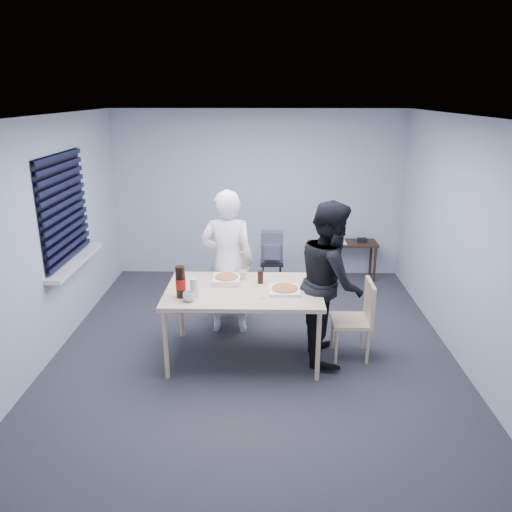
{
  "coord_description": "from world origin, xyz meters",
  "views": [
    {
      "loc": [
        0.14,
        -5.23,
        2.83
      ],
      "look_at": [
        0.02,
        0.1,
        1.07
      ],
      "focal_mm": 35.0,
      "sensor_mm": 36.0,
      "label": 1
    }
  ],
  "objects_px": {
    "chair_far": "(232,282)",
    "backpack": "(272,247)",
    "stool": "(272,268)",
    "mug_a": "(189,297)",
    "side_table": "(348,247)",
    "chair_right": "(359,314)",
    "dining_table": "(244,294)",
    "person_black": "(330,282)",
    "mug_b": "(243,275)",
    "soda_bottle": "(181,282)",
    "person_white": "(228,262)"
  },
  "relations": [
    {
      "from": "person_white",
      "to": "backpack",
      "type": "bearing_deg",
      "value": -113.0
    },
    {
      "from": "stool",
      "to": "mug_a",
      "type": "bearing_deg",
      "value": -110.55
    },
    {
      "from": "chair_right",
      "to": "side_table",
      "type": "relative_size",
      "value": 0.99
    },
    {
      "from": "side_table",
      "to": "soda_bottle",
      "type": "height_order",
      "value": "soda_bottle"
    },
    {
      "from": "chair_far",
      "to": "mug_b",
      "type": "xyz_separation_m",
      "value": [
        0.17,
        -0.66,
        0.35
      ]
    },
    {
      "from": "soda_bottle",
      "to": "mug_a",
      "type": "bearing_deg",
      "value": -47.42
    },
    {
      "from": "chair_far",
      "to": "chair_right",
      "type": "relative_size",
      "value": 1.0
    },
    {
      "from": "dining_table",
      "to": "mug_a",
      "type": "relative_size",
      "value": 13.57
    },
    {
      "from": "dining_table",
      "to": "person_black",
      "type": "relative_size",
      "value": 0.94
    },
    {
      "from": "dining_table",
      "to": "chair_far",
      "type": "xyz_separation_m",
      "value": [
        -0.19,
        0.96,
        -0.24
      ]
    },
    {
      "from": "dining_table",
      "to": "chair_right",
      "type": "bearing_deg",
      "value": 1.54
    },
    {
      "from": "chair_right",
      "to": "backpack",
      "type": "distance_m",
      "value": 2.14
    },
    {
      "from": "person_black",
      "to": "mug_b",
      "type": "relative_size",
      "value": 17.7
    },
    {
      "from": "person_white",
      "to": "dining_table",
      "type": "bearing_deg",
      "value": 108.5
    },
    {
      "from": "side_table",
      "to": "chair_far",
      "type": "bearing_deg",
      "value": -137.56
    },
    {
      "from": "dining_table",
      "to": "side_table",
      "type": "xyz_separation_m",
      "value": [
        1.52,
        2.53,
        -0.24
      ]
    },
    {
      "from": "backpack",
      "to": "person_black",
      "type": "bearing_deg",
      "value": -91.57
    },
    {
      "from": "mug_a",
      "to": "mug_b",
      "type": "distance_m",
      "value": 0.83
    },
    {
      "from": "person_white",
      "to": "soda_bottle",
      "type": "bearing_deg",
      "value": 65.35
    },
    {
      "from": "mug_a",
      "to": "mug_b",
      "type": "xyz_separation_m",
      "value": [
        0.51,
        0.65,
        -0.0
      ]
    },
    {
      "from": "person_white",
      "to": "chair_right",
      "type": "bearing_deg",
      "value": 157.08
    },
    {
      "from": "chair_far",
      "to": "mug_a",
      "type": "height_order",
      "value": "mug_a"
    },
    {
      "from": "soda_bottle",
      "to": "side_table",
      "type": "bearing_deg",
      "value": 52.08
    },
    {
      "from": "dining_table",
      "to": "soda_bottle",
      "type": "bearing_deg",
      "value": -159.69
    },
    {
      "from": "side_table",
      "to": "person_white",
      "type": "bearing_deg",
      "value": -133.02
    },
    {
      "from": "stool",
      "to": "mug_b",
      "type": "distance_m",
      "value": 1.76
    },
    {
      "from": "chair_far",
      "to": "backpack",
      "type": "relative_size",
      "value": 1.97
    },
    {
      "from": "chair_far",
      "to": "mug_b",
      "type": "relative_size",
      "value": 8.9
    },
    {
      "from": "mug_a",
      "to": "soda_bottle",
      "type": "relative_size",
      "value": 0.37
    },
    {
      "from": "backpack",
      "to": "mug_b",
      "type": "relative_size",
      "value": 4.51
    },
    {
      "from": "person_black",
      "to": "soda_bottle",
      "type": "relative_size",
      "value": 5.3
    },
    {
      "from": "side_table",
      "to": "backpack",
      "type": "relative_size",
      "value": 1.99
    },
    {
      "from": "chair_right",
      "to": "backpack",
      "type": "xyz_separation_m",
      "value": [
        -0.94,
        1.91,
        0.17
      ]
    },
    {
      "from": "backpack",
      "to": "soda_bottle",
      "type": "xyz_separation_m",
      "value": [
        -0.96,
        -2.18,
        0.29
      ]
    },
    {
      "from": "dining_table",
      "to": "mug_a",
      "type": "height_order",
      "value": "mug_a"
    },
    {
      "from": "side_table",
      "to": "stool",
      "type": "xyz_separation_m",
      "value": [
        -1.2,
        -0.57,
        -0.16
      ]
    },
    {
      "from": "person_white",
      "to": "side_table",
      "type": "distance_m",
      "value": 2.58
    },
    {
      "from": "person_white",
      "to": "stool",
      "type": "distance_m",
      "value": 1.5
    },
    {
      "from": "chair_right",
      "to": "person_black",
      "type": "bearing_deg",
      "value": 176.81
    },
    {
      "from": "side_table",
      "to": "stool",
      "type": "distance_m",
      "value": 1.34
    },
    {
      "from": "chair_far",
      "to": "person_white",
      "type": "relative_size",
      "value": 0.5
    },
    {
      "from": "side_table",
      "to": "chair_right",
      "type": "bearing_deg",
      "value": -95.85
    },
    {
      "from": "mug_b",
      "to": "person_black",
      "type": "bearing_deg",
      "value": -14.93
    },
    {
      "from": "person_black",
      "to": "mug_b",
      "type": "bearing_deg",
      "value": 75.07
    },
    {
      "from": "stool",
      "to": "mug_b",
      "type": "relative_size",
      "value": 4.66
    },
    {
      "from": "chair_far",
      "to": "person_white",
      "type": "distance_m",
      "value": 0.48
    },
    {
      "from": "chair_right",
      "to": "stool",
      "type": "xyz_separation_m",
      "value": [
        -0.94,
        1.93,
        -0.16
      ]
    },
    {
      "from": "person_black",
      "to": "mug_b",
      "type": "height_order",
      "value": "person_black"
    },
    {
      "from": "mug_a",
      "to": "backpack",
      "type": "bearing_deg",
      "value": 69.34
    },
    {
      "from": "person_white",
      "to": "backpack",
      "type": "xyz_separation_m",
      "value": [
        0.54,
        1.28,
        -0.2
      ]
    }
  ]
}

